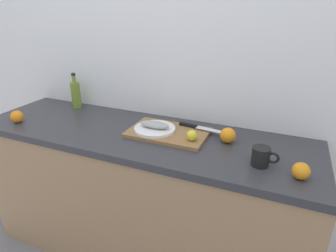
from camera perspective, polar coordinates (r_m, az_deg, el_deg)
ground_plane at (r=2.19m, az=-4.97°, el=-23.24°), size 12.00×12.00×0.00m
back_wall at (r=1.83m, az=-1.49°, el=12.72°), size 3.20×0.05×2.50m
kitchen_counter at (r=1.89m, az=-5.44°, el=-13.75°), size 2.00×0.60×0.90m
cutting_board at (r=1.62m, az=0.00°, el=-1.30°), size 0.45×0.29×0.02m
white_plate at (r=1.63m, az=-2.66°, el=-0.55°), size 0.24×0.24×0.01m
fish_fillet at (r=1.62m, az=-2.68°, el=0.28°), size 0.18×0.08×0.04m
chef_knife at (r=1.66m, az=5.73°, el=-0.18°), size 0.29×0.06×0.02m
lemon_0 at (r=1.50m, az=4.79°, el=-1.89°), size 0.06×0.06×0.06m
olive_oil_bottle at (r=2.13m, az=-17.97°, el=6.12°), size 0.06×0.06×0.25m
coffee_mug_0 at (r=1.37m, az=18.18°, el=-5.83°), size 0.12×0.08×0.09m
orange_0 at (r=1.33m, az=25.07°, el=-8.15°), size 0.07×0.07×0.07m
orange_1 at (r=1.55m, az=11.89°, el=-1.82°), size 0.08×0.08×0.08m
orange_2 at (r=2.01m, az=-27.98°, el=1.67°), size 0.08×0.08×0.08m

